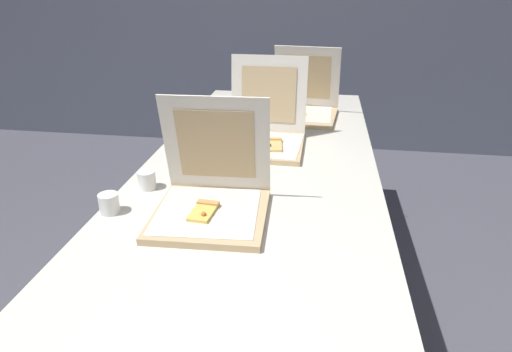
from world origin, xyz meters
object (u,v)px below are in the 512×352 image
at_px(table, 258,180).
at_px(cup_white_near_left, 109,203).
at_px(cup_white_mid, 195,158).
at_px(pizza_box_back, 303,107).
at_px(pizza_box_front, 211,199).
at_px(pizza_box_middle, 264,134).
at_px(cup_white_near_center, 147,180).

xyz_separation_m(table, cup_white_near_left, (-0.42, -0.40, 0.07)).
distance_m(cup_white_mid, cup_white_near_left, 0.44).
bearing_deg(pizza_box_back, pizza_box_front, -96.35).
bearing_deg(pizza_box_front, pizza_box_middle, 79.88).
bearing_deg(pizza_box_back, cup_white_mid, -112.55).
relative_size(pizza_box_middle, cup_white_mid, 6.04).
bearing_deg(cup_white_near_center, pizza_box_middle, 53.72).
bearing_deg(table, pizza_box_middle, 92.23).
bearing_deg(pizza_box_middle, cup_white_mid, -132.43).
height_order(pizza_box_back, cup_white_near_left, pizza_box_back).
distance_m(cup_white_near_center, cup_white_mid, 0.25).
height_order(pizza_box_back, cup_white_near_center, pizza_box_back).
bearing_deg(pizza_box_front, cup_white_mid, 111.27).
xyz_separation_m(pizza_box_middle, cup_white_near_left, (-0.41, -0.67, -0.02)).
height_order(pizza_box_middle, cup_white_mid, pizza_box_middle).
relative_size(cup_white_mid, cup_white_near_left, 1.00).
height_order(table, pizza_box_back, pizza_box_back).
bearing_deg(cup_white_mid, pizza_box_front, -66.42).
bearing_deg(cup_white_near_center, cup_white_mid, 63.21).
height_order(pizza_box_front, cup_white_near_center, pizza_box_front).
xyz_separation_m(pizza_box_front, pizza_box_middle, (0.09, 0.62, 0.00)).
distance_m(pizza_box_back, cup_white_near_left, 1.26).
xyz_separation_m(cup_white_near_center, cup_white_near_left, (-0.05, -0.18, 0.00)).
distance_m(pizza_box_front, cup_white_near_left, 0.33).
bearing_deg(cup_white_near_left, pizza_box_middle, 58.49).
bearing_deg(cup_white_near_left, pizza_box_back, 63.81).
xyz_separation_m(pizza_box_front, cup_white_mid, (-0.16, 0.36, -0.02)).
bearing_deg(cup_white_near_center, cup_white_near_left, -106.35).
bearing_deg(pizza_box_back, cup_white_near_center, -112.20).
distance_m(pizza_box_front, cup_white_near_center, 0.30).
bearing_deg(table, cup_white_near_left, -136.42).
xyz_separation_m(table, pizza_box_middle, (-0.01, 0.27, 0.09)).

